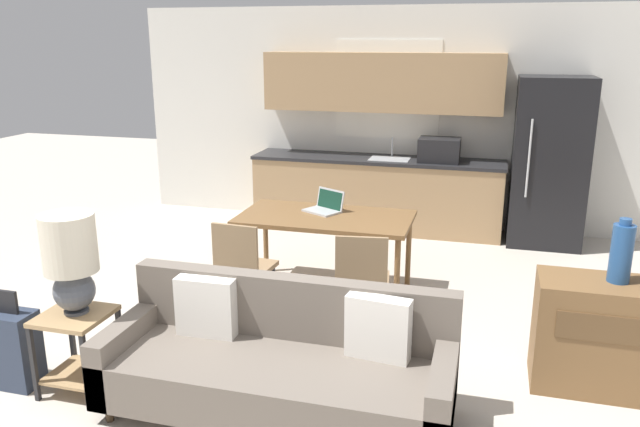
{
  "coord_description": "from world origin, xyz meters",
  "views": [
    {
      "loc": [
        1.34,
        -3.17,
        2.32
      ],
      "look_at": [
        0.04,
        1.5,
        0.95
      ],
      "focal_mm": 35.0,
      "sensor_mm": 36.0,
      "label": 1
    }
  ],
  "objects_px": {
    "credenza": "(622,338)",
    "suitcase": "(9,347)",
    "couch": "(280,364)",
    "vase": "(621,253)",
    "side_table": "(77,339)",
    "refrigerator": "(549,162)",
    "dining_chair_near_right": "(362,278)",
    "table_lamp": "(71,258)",
    "dining_chair_near_left": "(243,265)",
    "dining_table": "(325,222)",
    "laptop": "(325,206)"
  },
  "relations": [
    {
      "from": "table_lamp",
      "to": "suitcase",
      "type": "xyz_separation_m",
      "value": [
        -0.51,
        -0.1,
        -0.67
      ]
    },
    {
      "from": "credenza",
      "to": "dining_chair_near_left",
      "type": "distance_m",
      "value": 2.89
    },
    {
      "from": "refrigerator",
      "to": "side_table",
      "type": "height_order",
      "value": "refrigerator"
    },
    {
      "from": "dining_chair_near_left",
      "to": "suitcase",
      "type": "height_order",
      "value": "dining_chair_near_left"
    },
    {
      "from": "dining_table",
      "to": "vase",
      "type": "relative_size",
      "value": 3.64
    },
    {
      "from": "refrigerator",
      "to": "vase",
      "type": "xyz_separation_m",
      "value": [
        0.22,
        -3.19,
        0.01
      ]
    },
    {
      "from": "table_lamp",
      "to": "dining_chair_near_right",
      "type": "relative_size",
      "value": 0.77
    },
    {
      "from": "vase",
      "to": "dining_table",
      "type": "bearing_deg",
      "value": 154.7
    },
    {
      "from": "table_lamp",
      "to": "couch",
      "type": "bearing_deg",
      "value": 4.5
    },
    {
      "from": "refrigerator",
      "to": "laptop",
      "type": "relative_size",
      "value": 4.75
    },
    {
      "from": "side_table",
      "to": "table_lamp",
      "type": "height_order",
      "value": "table_lamp"
    },
    {
      "from": "side_table",
      "to": "dining_chair_near_left",
      "type": "distance_m",
      "value": 1.47
    },
    {
      "from": "credenza",
      "to": "suitcase",
      "type": "bearing_deg",
      "value": -165.49
    },
    {
      "from": "vase",
      "to": "suitcase",
      "type": "relative_size",
      "value": 0.62
    },
    {
      "from": "couch",
      "to": "laptop",
      "type": "xyz_separation_m",
      "value": [
        -0.27,
        2.1,
        0.47
      ]
    },
    {
      "from": "credenza",
      "to": "suitcase",
      "type": "relative_size",
      "value": 1.62
    },
    {
      "from": "dining_table",
      "to": "credenza",
      "type": "height_order",
      "value": "credenza"
    },
    {
      "from": "couch",
      "to": "side_table",
      "type": "bearing_deg",
      "value": -174.31
    },
    {
      "from": "credenza",
      "to": "suitcase",
      "type": "distance_m",
      "value": 4.16
    },
    {
      "from": "dining_table",
      "to": "table_lamp",
      "type": "height_order",
      "value": "table_lamp"
    },
    {
      "from": "laptop",
      "to": "suitcase",
      "type": "bearing_deg",
      "value": -96.72
    },
    {
      "from": "couch",
      "to": "suitcase",
      "type": "bearing_deg",
      "value": -173.81
    },
    {
      "from": "dining_table",
      "to": "side_table",
      "type": "xyz_separation_m",
      "value": [
        -1.16,
        -2.08,
        -0.31
      ]
    },
    {
      "from": "suitcase",
      "to": "vase",
      "type": "bearing_deg",
      "value": 15.17
    },
    {
      "from": "credenza",
      "to": "vase",
      "type": "relative_size",
      "value": 2.62
    },
    {
      "from": "refrigerator",
      "to": "suitcase",
      "type": "distance_m",
      "value": 5.71
    },
    {
      "from": "suitcase",
      "to": "couch",
      "type": "bearing_deg",
      "value": 6.19
    },
    {
      "from": "dining_chair_near_right",
      "to": "suitcase",
      "type": "relative_size",
      "value": 1.26
    },
    {
      "from": "table_lamp",
      "to": "dining_chair_near_left",
      "type": "height_order",
      "value": "table_lamp"
    },
    {
      "from": "refrigerator",
      "to": "dining_chair_near_right",
      "type": "xyz_separation_m",
      "value": [
        -1.55,
        -2.91,
        -0.46
      ]
    },
    {
      "from": "credenza",
      "to": "laptop",
      "type": "height_order",
      "value": "laptop"
    },
    {
      "from": "dining_chair_near_left",
      "to": "suitcase",
      "type": "relative_size",
      "value": 1.26
    },
    {
      "from": "couch",
      "to": "vase",
      "type": "bearing_deg",
      "value": 22.84
    },
    {
      "from": "credenza",
      "to": "laptop",
      "type": "bearing_deg",
      "value": 152.22
    },
    {
      "from": "suitcase",
      "to": "side_table",
      "type": "bearing_deg",
      "value": 7.59
    },
    {
      "from": "vase",
      "to": "dining_chair_near_left",
      "type": "height_order",
      "value": "vase"
    },
    {
      "from": "vase",
      "to": "dining_chair_near_left",
      "type": "xyz_separation_m",
      "value": [
        -2.79,
        0.31,
        -0.47
      ]
    },
    {
      "from": "laptop",
      "to": "suitcase",
      "type": "distance_m",
      "value": 2.87
    },
    {
      "from": "side_table",
      "to": "credenza",
      "type": "xyz_separation_m",
      "value": [
        3.52,
        0.97,
        0.01
      ]
    },
    {
      "from": "refrigerator",
      "to": "dining_chair_near_left",
      "type": "distance_m",
      "value": 3.89
    },
    {
      "from": "table_lamp",
      "to": "laptop",
      "type": "relative_size",
      "value": 1.68
    },
    {
      "from": "dining_table",
      "to": "credenza",
      "type": "xyz_separation_m",
      "value": [
        2.36,
        -1.11,
        -0.3
      ]
    },
    {
      "from": "refrigerator",
      "to": "dining_chair_near_right",
      "type": "distance_m",
      "value": 3.33
    },
    {
      "from": "side_table",
      "to": "laptop",
      "type": "bearing_deg",
      "value": 63.36
    },
    {
      "from": "credenza",
      "to": "side_table",
      "type": "bearing_deg",
      "value": -164.52
    },
    {
      "from": "refrigerator",
      "to": "dining_table",
      "type": "height_order",
      "value": "refrigerator"
    },
    {
      "from": "dining_table",
      "to": "vase",
      "type": "distance_m",
      "value": 2.54
    },
    {
      "from": "refrigerator",
      "to": "couch",
      "type": "bearing_deg",
      "value": -114.37
    },
    {
      "from": "dining_table",
      "to": "vase",
      "type": "xyz_separation_m",
      "value": [
        2.28,
        -1.08,
        0.29
      ]
    },
    {
      "from": "laptop",
      "to": "couch",
      "type": "bearing_deg",
      "value": -54.2
    }
  ]
}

